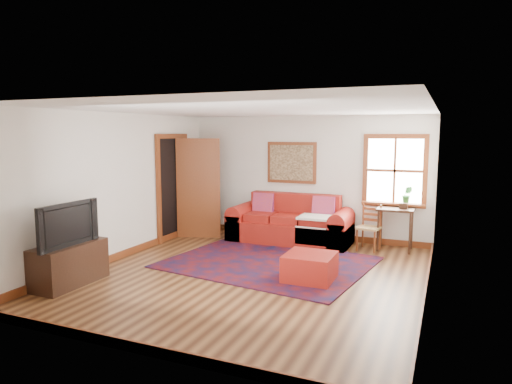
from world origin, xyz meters
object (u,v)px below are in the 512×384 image
at_px(ladder_back_chair, 370,226).
at_px(side_table, 396,215).
at_px(red_leather_sofa, 291,226).
at_px(red_ottoman, 310,267).
at_px(media_cabinet, 69,264).

bearing_deg(ladder_back_chair, side_table, 18.52).
distance_m(red_leather_sofa, ladder_back_chair, 1.56).
distance_m(red_ottoman, side_table, 2.54).
distance_m(ladder_back_chair, media_cabinet, 5.17).
bearing_deg(media_cabinet, red_leather_sofa, 60.67).
bearing_deg(red_ottoman, ladder_back_chair, 76.41).
height_order(ladder_back_chair, media_cabinet, ladder_back_chair).
distance_m(red_leather_sofa, media_cabinet, 4.25).
bearing_deg(red_leather_sofa, red_ottoman, -64.70).
height_order(red_leather_sofa, media_cabinet, red_leather_sofa).
relative_size(red_ottoman, side_table, 0.89).
relative_size(ladder_back_chair, media_cabinet, 0.77).
xyz_separation_m(ladder_back_chair, media_cabinet, (-3.63, -3.68, -0.15)).
bearing_deg(side_table, red_leather_sofa, -176.65).
distance_m(side_table, ladder_back_chair, 0.51).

